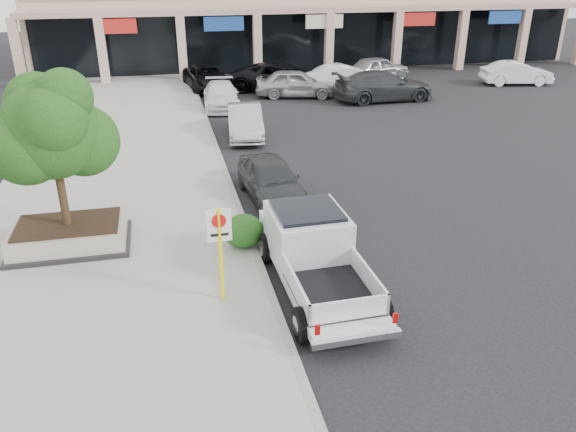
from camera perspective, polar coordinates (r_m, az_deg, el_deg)
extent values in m
plane|color=black|center=(14.01, 4.40, -7.28)|extent=(120.00, 120.00, 0.00)
cube|color=gray|center=(18.89, -17.35, 0.66)|extent=(8.00, 52.00, 0.15)
cube|color=gray|center=(18.92, -5.41, 1.77)|extent=(0.20, 52.00, 0.15)
cube|color=tan|center=(46.90, 1.67, 21.06)|extent=(40.00, 10.00, 9.00)
cube|color=tan|center=(41.05, 3.92, 20.23)|extent=(40.00, 2.20, 0.35)
cube|color=tan|center=(39.62, -25.77, 14.61)|extent=(0.55, 0.55, 4.20)
cube|color=black|center=(42.28, 3.41, 17.24)|extent=(39.20, 0.08, 3.90)
cube|color=black|center=(16.72, -21.17, -2.60)|extent=(3.20, 2.20, 0.12)
cube|color=#9E9584|center=(16.59, -21.33, -1.64)|extent=(3.00, 2.00, 0.50)
cube|color=black|center=(16.48, -21.47, -0.77)|extent=(2.70, 1.70, 0.06)
cylinder|color=black|center=(16.06, -22.09, 2.88)|extent=(0.22, 0.22, 2.20)
sphere|color=#113E11|center=(15.61, -22.96, 7.99)|extent=(2.50, 2.50, 2.50)
sphere|color=#113E11|center=(15.90, -20.09, 7.20)|extent=(1.90, 1.90, 1.90)
sphere|color=#113E11|center=(16.01, -24.13, 10.41)|extent=(1.60, 1.60, 1.60)
cylinder|color=#FFEB0D|center=(12.79, -6.85, -3.98)|extent=(0.09, 0.09, 2.30)
cube|color=white|center=(12.46, -7.02, -0.94)|extent=(0.55, 0.03, 0.78)
cylinder|color=red|center=(12.38, -7.03, -0.50)|extent=(0.32, 0.02, 0.32)
ellipsoid|color=#1F4614|center=(15.41, -4.55, -1.52)|extent=(1.10, 0.99, 0.93)
imported|color=#2A2C2F|center=(18.78, -1.73, 3.75)|extent=(2.00, 4.25, 1.41)
imported|color=#A5A9AD|center=(25.85, -4.39, 9.57)|extent=(1.95, 4.44, 1.42)
imported|color=white|center=(31.40, -6.81, 12.07)|extent=(2.19, 4.69, 1.32)
imported|color=black|center=(36.24, -8.23, 13.74)|extent=(2.91, 5.34, 1.42)
imported|color=#9FA3A7|center=(33.71, 0.80, 13.33)|extent=(5.00, 2.90, 1.60)
imported|color=silver|center=(35.37, 5.84, 13.76)|extent=(5.17, 2.68, 1.62)
imported|color=#2B2E30|center=(33.25, 9.70, 12.89)|extent=(5.83, 2.60, 1.66)
imported|color=black|center=(35.38, -0.71, 13.93)|extent=(6.64, 5.05, 1.68)
imported|color=#94969B|center=(39.39, 9.13, 14.64)|extent=(4.88, 3.21, 1.54)
imported|color=silver|center=(40.08, 22.19, 13.29)|extent=(4.62, 2.29, 1.45)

